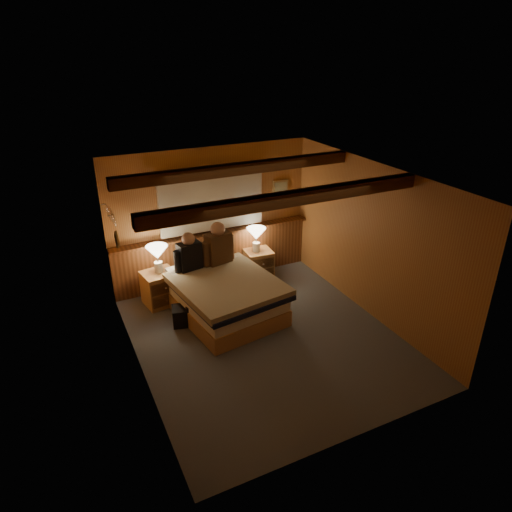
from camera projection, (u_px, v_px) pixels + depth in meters
floor at (265, 337)px, 6.72m from camera, size 4.20×4.20×0.00m
ceiling at (267, 178)px, 5.69m from camera, size 4.20×4.20×0.00m
wall_back at (211, 216)px, 7.92m from camera, size 3.60×0.00×3.60m
wall_left at (133, 293)px, 5.50m from camera, size 0.00×4.20×4.20m
wall_right at (371, 241)px, 6.91m from camera, size 0.00×4.20×4.20m
wall_front at (362, 349)px, 4.49m from camera, size 3.60×0.00×3.60m
wainscot at (214, 255)px, 8.17m from camera, size 3.60×0.23×0.94m
curtain_window at (212, 200)px, 7.72m from camera, size 2.18×0.09×1.11m
ceiling_beams at (261, 182)px, 5.85m from camera, size 3.60×1.65×0.16m
coat_rail at (111, 215)px, 6.61m from camera, size 0.05×0.55×0.24m
framed_print at (280, 187)px, 8.28m from camera, size 0.30×0.04×0.25m
bed at (224, 296)px, 7.16m from camera, size 1.65×2.00×0.62m
nightstand_left at (160, 288)px, 7.47m from camera, size 0.58×0.54×0.57m
nightstand_right at (259, 264)px, 8.34m from camera, size 0.51×0.46×0.52m
lamp_left at (157, 254)px, 7.24m from camera, size 0.35×0.35×0.46m
lamp_right at (256, 235)px, 8.08m from camera, size 0.34×0.34×0.45m
person_left at (189, 254)px, 7.25m from camera, size 0.53×0.27×0.65m
person_right at (218, 246)px, 7.46m from camera, size 0.59×0.32×0.73m
duffel_bag at (188, 315)px, 7.00m from camera, size 0.53×0.39×0.35m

